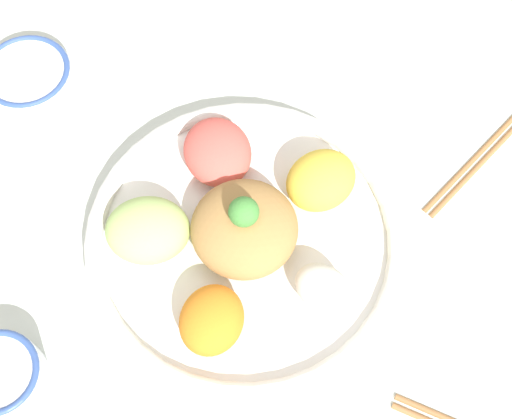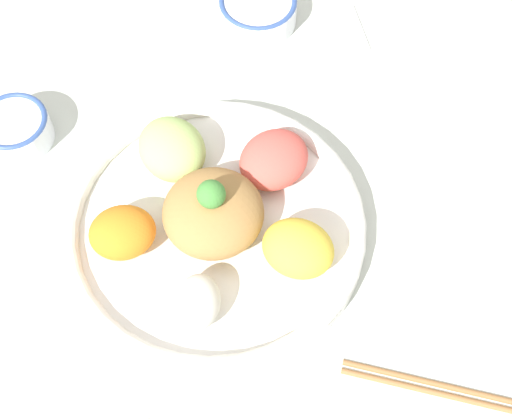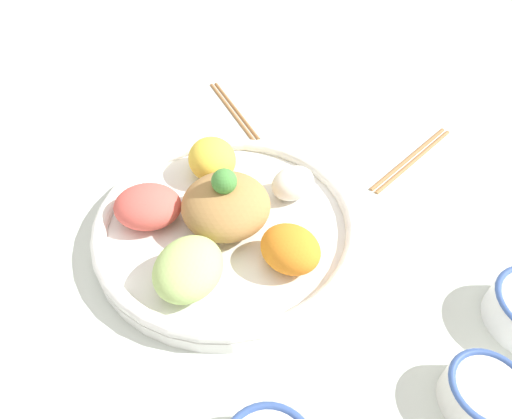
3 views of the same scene
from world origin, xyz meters
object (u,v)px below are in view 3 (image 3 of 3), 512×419
Objects in this scene: chopsticks_pair_far at (233,109)px; chopsticks_pair_near at (412,158)px; salad_platter at (224,219)px; rice_bowl_plain at (485,394)px.

chopsticks_pair_near is at bearing 39.37° from chopsticks_pair_far.
chopsticks_pair_near and chopsticks_pair_far have the same top height.
chopsticks_pair_near is 1.14× the size of chopsticks_pair_far.
chopsticks_pair_far is (-0.24, -0.21, -0.02)m from salad_platter.
salad_platter is 0.32m from chopsticks_pair_far.
chopsticks_pair_far is at bearing -139.23° from salad_platter.
chopsticks_pair_near is at bearing -144.44° from rice_bowl_plain.
rice_bowl_plain is 0.40× the size of chopsticks_pair_far.
rice_bowl_plain is 0.40m from chopsticks_pair_near.
rice_bowl_plain is at bearing 89.98° from salad_platter.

